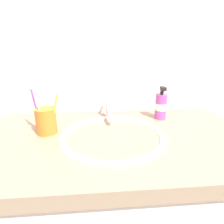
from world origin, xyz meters
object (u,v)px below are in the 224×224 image
soap_dispenser (161,106)px  faucet (109,110)px  toothbrush_cup (46,121)px  toothbrush_purple (35,104)px  toothbrush_blue (55,104)px  toothbrush_white (38,106)px  toothbrush_yellow (55,108)px

soap_dispenser → faucet: bearing=177.3°
toothbrush_cup → toothbrush_purple: size_ratio=0.53×
toothbrush_blue → toothbrush_white: 0.06m
toothbrush_purple → soap_dispenser: 0.56m
toothbrush_white → toothbrush_yellow: (0.06, 0.01, -0.01)m
toothbrush_white → soap_dispenser: (0.53, 0.14, -0.06)m
toothbrush_purple → toothbrush_yellow: bearing=-21.0°
toothbrush_purple → soap_dispenser: size_ratio=1.22×
toothbrush_white → soap_dispenser: bearing=14.4°
faucet → soap_dispenser: bearing=-2.7°
toothbrush_white → soap_dispenser: 0.55m
toothbrush_white → faucet: bearing=27.6°
toothbrush_cup → soap_dispenser: bearing=13.5°
toothbrush_purple → toothbrush_white: bearing=-58.8°
toothbrush_blue → toothbrush_white: size_ratio=0.99×
toothbrush_cup → toothbrush_white: bearing=-144.3°
toothbrush_cup → toothbrush_yellow: bearing=-9.4°
faucet → toothbrush_yellow: size_ratio=0.88×
toothbrush_yellow → faucet: bearing=32.4°
faucet → toothbrush_cup: 0.29m
toothbrush_white → toothbrush_purple: bearing=121.2°
faucet → toothbrush_white: toothbrush_white is taller
toothbrush_cup → toothbrush_purple: bearing=149.3°
soap_dispenser → toothbrush_yellow: bearing=-164.7°
faucet → toothbrush_blue: (-0.22, -0.13, 0.07)m
toothbrush_purple → soap_dispenser: (0.55, 0.10, -0.05)m
toothbrush_purple → toothbrush_white: toothbrush_white is taller
toothbrush_purple → faucet: bearing=19.6°
toothbrush_white → toothbrush_cup: bearing=35.7°
toothbrush_purple → toothbrush_white: 0.05m
toothbrush_cup → toothbrush_yellow: (0.04, -0.01, 0.06)m
toothbrush_cup → toothbrush_yellow: 0.07m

